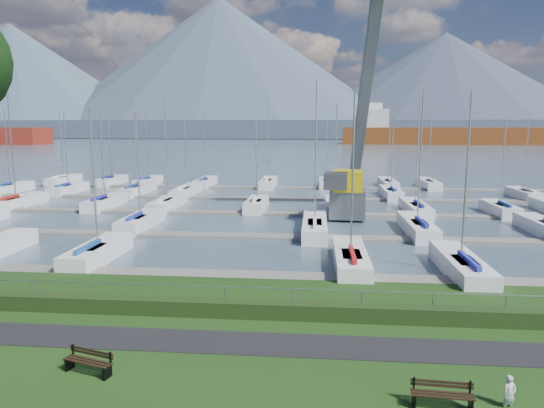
# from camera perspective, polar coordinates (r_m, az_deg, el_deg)

# --- Properties ---
(path) EXTENTS (160.00, 2.00, 0.04)m
(path) POSITION_cam_1_polar(r_m,az_deg,el_deg) (19.37, -4.15, -15.98)
(path) COLOR black
(path) RESTS_ON grass
(water) EXTENTS (800.00, 540.00, 0.20)m
(water) POSITION_cam_1_polar(r_m,az_deg,el_deg) (280.44, 4.59, 7.38)
(water) COLOR #465867
(hedge) EXTENTS (80.00, 0.70, 0.70)m
(hedge) POSITION_cam_1_polar(r_m,az_deg,el_deg) (21.60, -3.02, -12.26)
(hedge) COLOR #1E3112
(hedge) RESTS_ON grass
(fence) EXTENTS (80.00, 0.04, 0.04)m
(fence) POSITION_cam_1_polar(r_m,az_deg,el_deg) (21.68, -2.89, -9.78)
(fence) COLOR gray
(fence) RESTS_ON grass
(foothill) EXTENTS (900.00, 80.00, 12.00)m
(foothill) POSITION_cam_1_polar(r_m,az_deg,el_deg) (350.31, 4.73, 8.78)
(foothill) COLOR #424D61
(foothill) RESTS_ON water
(mountains) EXTENTS (1190.00, 360.00, 115.00)m
(mountains) POSITION_cam_1_polar(r_m,az_deg,el_deg) (426.68, 5.91, 14.30)
(mountains) COLOR #465166
(mountains) RESTS_ON water
(docks) EXTENTS (90.00, 41.60, 0.25)m
(docks) POSITION_cam_1_polar(r_m,az_deg,el_deg) (47.15, 1.53, -1.16)
(docks) COLOR slate
(docks) RESTS_ON water
(bench_left) EXTENTS (1.84, 0.92, 0.85)m
(bench_left) POSITION_cam_1_polar(r_m,az_deg,el_deg) (18.17, -20.74, -16.94)
(bench_left) COLOR black
(bench_left) RESTS_ON grass
(bench_right) EXTENTS (1.82, 0.53, 0.85)m
(bench_right) POSITION_cam_1_polar(r_m,az_deg,el_deg) (16.11, 19.39, -20.41)
(bench_right) COLOR black
(bench_right) RESTS_ON grass
(person) EXTENTS (0.49, 0.40, 1.15)m
(person) POSITION_cam_1_polar(r_m,az_deg,el_deg) (16.80, 26.18, -18.97)
(person) COLOR silver
(person) RESTS_ON grass
(crane) EXTENTS (5.13, 13.30, 22.35)m
(crane) POSITION_cam_1_polar(r_m,az_deg,el_deg) (45.82, 9.47, 5.41)
(crane) COLOR #5C5E63
(crane) RESTS_ON water
(cargo_ship_mid) EXTENTS (94.84, 25.18, 21.50)m
(cargo_ship_mid) POSITION_cam_1_polar(r_m,az_deg,el_deg) (241.83, 18.55, 7.61)
(cargo_ship_mid) COLOR brown
(cargo_ship_mid) RESTS_ON water
(sailboat_fleet) EXTENTS (74.52, 49.49, 13.32)m
(sailboat_fleet) POSITION_cam_1_polar(r_m,az_deg,el_deg) (50.35, -3.29, 5.92)
(sailboat_fleet) COLOR silver
(sailboat_fleet) RESTS_ON water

